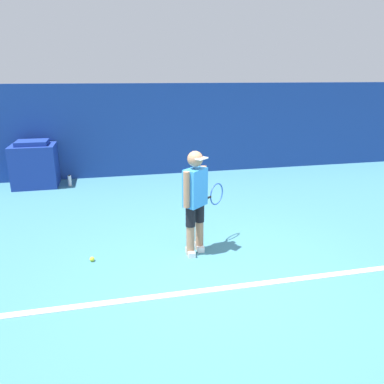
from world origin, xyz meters
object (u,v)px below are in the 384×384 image
object	(u,v)px
tennis_player	(196,198)
tennis_ball	(92,259)
water_bottle	(70,181)
covered_chair	(35,165)

from	to	relation	value
tennis_player	tennis_ball	xyz separation A→B (m)	(-1.49, 0.03, -0.80)
tennis_ball	water_bottle	bearing A→B (deg)	98.70
covered_chair	water_bottle	xyz separation A→B (m)	(0.76, -0.16, -0.39)
tennis_ball	covered_chair	size ratio (longest dim) A/B	0.06
tennis_ball	tennis_player	bearing A→B (deg)	-1.13
tennis_player	water_bottle	world-z (taller)	tennis_player
tennis_player	covered_chair	size ratio (longest dim) A/B	1.41
covered_chair	tennis_player	bearing A→B (deg)	-55.69
tennis_player	covered_chair	distance (m)	5.09
water_bottle	covered_chair	bearing A→B (deg)	168.05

